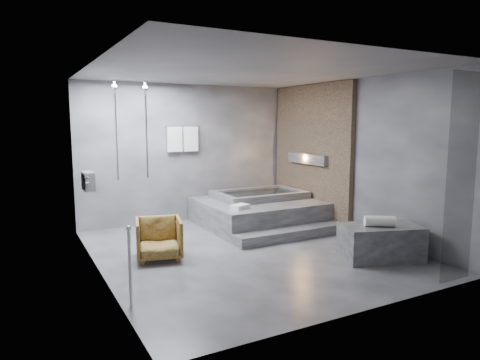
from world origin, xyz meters
TOP-DOWN VIEW (x-y plane):
  - room at (0.40, 0.24)m, footprint 5.00×5.04m
  - tub_deck at (1.05, 1.45)m, footprint 2.20×2.00m
  - tub_step at (1.05, 0.27)m, footprint 2.20×0.36m
  - concrete_bench at (1.57, -1.28)m, footprint 1.29×0.97m
  - driftwood_chair at (-1.35, 0.30)m, footprint 0.81×0.82m
  - rolled_towel at (1.50, -1.31)m, footprint 0.45×0.37m
  - deck_towel at (0.33, 0.86)m, footprint 0.35×0.30m

SIDE VIEW (x-z plane):
  - tub_step at x=1.05m, z-range 0.00..0.18m
  - tub_deck at x=1.05m, z-range 0.00..0.50m
  - concrete_bench at x=1.57m, z-range 0.00..0.52m
  - driftwood_chair at x=-1.35m, z-range 0.00..0.62m
  - deck_towel at x=0.33m, z-range 0.50..0.58m
  - rolled_towel at x=1.50m, z-range 0.52..0.67m
  - room at x=0.40m, z-range 0.32..3.14m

